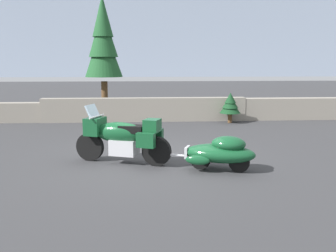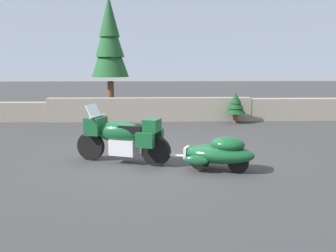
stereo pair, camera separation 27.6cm
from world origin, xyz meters
name	(u,v)px [view 1 (the left image)]	position (x,y,z in m)	size (l,w,h in m)	color
ground_plane	(147,159)	(0.00, 0.00, 0.00)	(80.00, 80.00, 0.00)	#38383A
stone_guard_wall	(163,110)	(0.75, 6.06, 0.43)	(24.00, 0.58, 0.93)	gray
distant_ridgeline	(142,42)	(0.00, 96.04, 8.00)	(240.00, 80.00, 16.00)	#99A8BF
touring_motorcycle	(122,136)	(-0.57, -0.31, 0.62)	(2.21, 1.21, 1.33)	black
car_shaped_trailer	(220,152)	(1.55, -1.10, 0.41)	(2.19, 1.18, 0.76)	black
pine_tree_tall	(103,41)	(-1.74, 7.96, 3.24)	(1.63, 1.63, 5.17)	brown
pine_sapling_near	(230,104)	(3.28, 5.37, 0.73)	(0.80, 0.80, 1.17)	brown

